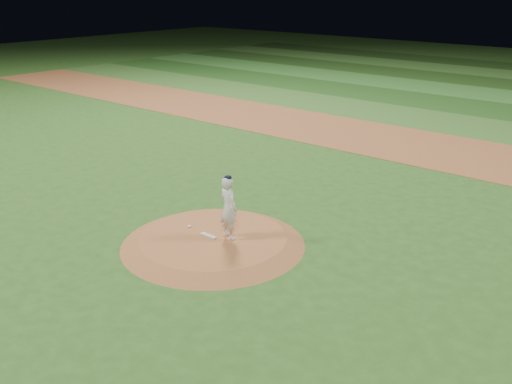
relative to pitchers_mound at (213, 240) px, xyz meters
name	(u,v)px	position (x,y,z in m)	size (l,w,h in m)	color
ground	(213,244)	(0.00, 0.00, -0.12)	(120.00, 120.00, 0.00)	#2B581C
infield_dirt_band	(418,146)	(0.00, 14.00, -0.12)	(70.00, 6.00, 0.02)	brown
outfield_stripe_0	(462,125)	(0.00, 19.50, -0.12)	(70.00, 5.00, 0.02)	#376926
outfield_stripe_1	(493,110)	(0.00, 24.50, -0.12)	(70.00, 5.00, 0.02)	#204F19
pitchers_mound	(213,240)	(0.00, 0.00, 0.00)	(5.50, 5.50, 0.25)	#A26032
pitching_rubber	(209,236)	(-0.13, -0.06, 0.14)	(0.58, 0.14, 0.03)	silver
rosin_bag	(189,226)	(-1.04, 0.02, 0.16)	(0.12, 0.12, 0.06)	white
pitcher_on_mound	(229,208)	(0.41, 0.26, 1.09)	(0.77, 0.59, 1.96)	silver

